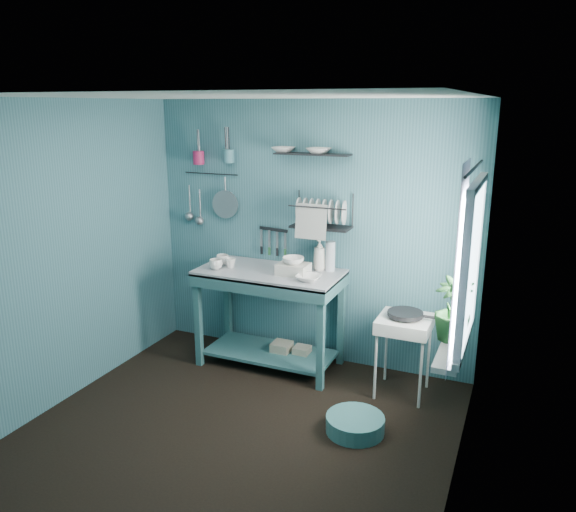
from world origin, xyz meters
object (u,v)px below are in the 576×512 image
at_px(mug_mid, 230,263).
at_px(floor_basin, 355,424).
at_px(mug_left, 216,264).
at_px(frying_pan, 405,314).
at_px(mug_right, 223,260).
at_px(wash_tub, 293,269).
at_px(utensil_cup_teal, 229,156).
at_px(work_counter, 270,318).
at_px(storage_tin_large, 282,353).
at_px(hotplate_stand, 403,356).
at_px(dish_rack, 321,211).
at_px(water_bottle, 330,256).
at_px(storage_tin_small, 302,356).
at_px(soap_bottle, 319,255).
at_px(utensil_cup_magenta, 199,158).
at_px(potted_plant, 453,309).
at_px(colander, 225,204).

distance_m(mug_mid, floor_basin, 1.90).
relative_size(mug_left, frying_pan, 0.41).
relative_size(mug_right, wash_tub, 0.44).
bearing_deg(frying_pan, utensil_cup_teal, 169.80).
bearing_deg(work_counter, storage_tin_large, 26.85).
distance_m(hotplate_stand, dish_rack, 1.48).
height_order(hotplate_stand, dish_rack, dish_rack).
xyz_separation_m(work_counter, mug_mid, (-0.38, -0.06, 0.52)).
height_order(mug_mid, water_bottle, water_bottle).
xyz_separation_m(dish_rack, floor_basin, (0.68, -1.03, -1.44)).
bearing_deg(storage_tin_large, utensil_cup_teal, 161.41).
height_order(utensil_cup_teal, storage_tin_small, utensil_cup_teal).
distance_m(mug_left, storage_tin_large, 1.08).
bearing_deg(soap_bottle, utensil_cup_magenta, 176.95).
bearing_deg(hotplate_stand, work_counter, 169.62).
relative_size(work_counter, potted_plant, 2.91).
relative_size(colander, potted_plant, 0.61).
distance_m(water_bottle, storage_tin_small, 1.02).
height_order(mug_right, storage_tin_small, mug_right).
distance_m(water_bottle, hotplate_stand, 1.11).
distance_m(mug_right, utensil_cup_teal, 1.01).
height_order(work_counter, water_bottle, water_bottle).
bearing_deg(dish_rack, mug_mid, -156.33).
height_order(mug_mid, colander, colander).
relative_size(work_counter, wash_tub, 4.79).
height_order(water_bottle, storage_tin_small, water_bottle).
relative_size(water_bottle, potted_plant, 0.61).
distance_m(wash_tub, storage_tin_small, 0.91).
bearing_deg(mug_right, colander, 112.61).
bearing_deg(storage_tin_small, work_counter, -165.07).
bearing_deg(colander, mug_left, -72.51).
bearing_deg(storage_tin_large, dish_rack, 27.66).
xyz_separation_m(wash_tub, frying_pan, (1.05, -0.04, -0.26)).
relative_size(utensil_cup_magenta, storage_tin_small, 0.65).
relative_size(frying_pan, storage_tin_small, 1.50).
relative_size(wash_tub, dish_rack, 0.51).
distance_m(work_counter, soap_bottle, 0.78).
height_order(utensil_cup_magenta, floor_basin, utensil_cup_magenta).
bearing_deg(utensil_cup_magenta, water_bottle, -2.03).
relative_size(work_counter, utensil_cup_teal, 10.32).
xyz_separation_m(soap_bottle, storage_tin_large, (-0.32, -0.15, -0.99)).
height_order(dish_rack, storage_tin_large, dish_rack).
xyz_separation_m(hotplate_stand, colander, (-1.92, 0.36, 1.13)).
relative_size(mug_mid, colander, 0.36).
xyz_separation_m(soap_bottle, colander, (-1.04, 0.10, 0.38)).
xyz_separation_m(work_counter, utensil_cup_magenta, (-0.89, 0.27, 1.46)).
xyz_separation_m(mug_left, storage_tin_small, (0.78, 0.24, -0.90)).
xyz_separation_m(frying_pan, utensil_cup_teal, (-1.85, 0.33, 1.23)).
relative_size(mug_left, utensil_cup_magenta, 0.95).
height_order(mug_right, potted_plant, potted_plant).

